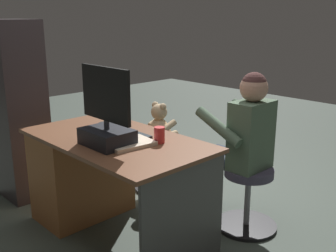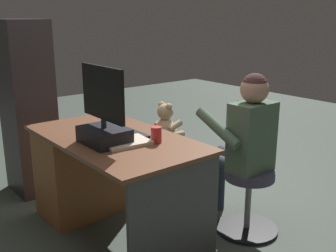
{
  "view_description": "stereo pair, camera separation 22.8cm",
  "coord_description": "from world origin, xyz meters",
  "px_view_note": "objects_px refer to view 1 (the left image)",
  "views": [
    {
      "loc": [
        -2.14,
        1.99,
        1.55
      ],
      "look_at": [
        -0.14,
        0.06,
        0.78
      ],
      "focal_mm": 43.15,
      "sensor_mm": 36.0,
      "label": 1
    },
    {
      "loc": [
        -2.29,
        1.82,
        1.55
      ],
      "look_at": [
        -0.14,
        0.06,
        0.78
      ],
      "focal_mm": 43.15,
      "sensor_mm": 36.0,
      "label": 2
    }
  ],
  "objects_px": {
    "keyboard": "(125,133)",
    "cup": "(159,135)",
    "desk": "(90,171)",
    "teddy_bear": "(160,123)",
    "monitor": "(107,123)",
    "person": "(241,136)",
    "visitor_chair": "(248,194)",
    "computer_mouse": "(103,124)",
    "tv_remote": "(100,132)",
    "office_chair_teddy": "(159,161)"
  },
  "relations": [
    {
      "from": "desk",
      "to": "monitor",
      "type": "height_order",
      "value": "monitor"
    },
    {
      "from": "desk",
      "to": "tv_remote",
      "type": "bearing_deg",
      "value": 175.1
    },
    {
      "from": "teddy_bear",
      "to": "person",
      "type": "height_order",
      "value": "person"
    },
    {
      "from": "computer_mouse",
      "to": "tv_remote",
      "type": "height_order",
      "value": "computer_mouse"
    },
    {
      "from": "keyboard",
      "to": "computer_mouse",
      "type": "bearing_deg",
      "value": -1.55
    },
    {
      "from": "monitor",
      "to": "computer_mouse",
      "type": "distance_m",
      "value": 0.48
    },
    {
      "from": "monitor",
      "to": "keyboard",
      "type": "relative_size",
      "value": 1.2
    },
    {
      "from": "desk",
      "to": "office_chair_teddy",
      "type": "height_order",
      "value": "desk"
    },
    {
      "from": "desk",
      "to": "tv_remote",
      "type": "distance_m",
      "value": 0.4
    },
    {
      "from": "desk",
      "to": "computer_mouse",
      "type": "height_order",
      "value": "computer_mouse"
    },
    {
      "from": "tv_remote",
      "to": "monitor",
      "type": "bearing_deg",
      "value": 148.97
    },
    {
      "from": "monitor",
      "to": "office_chair_teddy",
      "type": "bearing_deg",
      "value": -62.02
    },
    {
      "from": "desk",
      "to": "teddy_bear",
      "type": "height_order",
      "value": "teddy_bear"
    },
    {
      "from": "desk",
      "to": "cup",
      "type": "height_order",
      "value": "cup"
    },
    {
      "from": "keyboard",
      "to": "person",
      "type": "relative_size",
      "value": 0.36
    },
    {
      "from": "office_chair_teddy",
      "to": "visitor_chair",
      "type": "height_order",
      "value": "same"
    },
    {
      "from": "monitor",
      "to": "teddy_bear",
      "type": "distance_m",
      "value": 1.05
    },
    {
      "from": "keyboard",
      "to": "teddy_bear",
      "type": "bearing_deg",
      "value": -61.51
    },
    {
      "from": "monitor",
      "to": "visitor_chair",
      "type": "relative_size",
      "value": 1.07
    },
    {
      "from": "teddy_bear",
      "to": "cup",
      "type": "bearing_deg",
      "value": 136.88
    },
    {
      "from": "computer_mouse",
      "to": "office_chair_teddy",
      "type": "height_order",
      "value": "computer_mouse"
    },
    {
      "from": "keyboard",
      "to": "cup",
      "type": "relative_size",
      "value": 3.93
    },
    {
      "from": "monitor",
      "to": "computer_mouse",
      "type": "xyz_separation_m",
      "value": [
        0.39,
        -0.24,
        -0.13
      ]
    },
    {
      "from": "computer_mouse",
      "to": "cup",
      "type": "height_order",
      "value": "cup"
    },
    {
      "from": "monitor",
      "to": "visitor_chair",
      "type": "height_order",
      "value": "monitor"
    },
    {
      "from": "visitor_chair",
      "to": "person",
      "type": "xyz_separation_m",
      "value": [
        0.09,
        -0.0,
        0.43
      ]
    },
    {
      "from": "keyboard",
      "to": "teddy_bear",
      "type": "relative_size",
      "value": 1.25
    },
    {
      "from": "keyboard",
      "to": "teddy_bear",
      "type": "distance_m",
      "value": 0.78
    },
    {
      "from": "visitor_chair",
      "to": "teddy_bear",
      "type": "bearing_deg",
      "value": -0.93
    },
    {
      "from": "monitor",
      "to": "teddy_bear",
      "type": "bearing_deg",
      "value": -62.34
    },
    {
      "from": "cup",
      "to": "teddy_bear",
      "type": "xyz_separation_m",
      "value": [
        0.67,
        -0.63,
        -0.17
      ]
    },
    {
      "from": "keyboard",
      "to": "cup",
      "type": "xyz_separation_m",
      "value": [
        -0.31,
        -0.04,
        0.04
      ]
    },
    {
      "from": "monitor",
      "to": "desk",
      "type": "bearing_deg",
      "value": -16.37
    },
    {
      "from": "office_chair_teddy",
      "to": "visitor_chair",
      "type": "distance_m",
      "value": 0.97
    },
    {
      "from": "monitor",
      "to": "cup",
      "type": "relative_size",
      "value": 4.73
    },
    {
      "from": "teddy_bear",
      "to": "visitor_chair",
      "type": "height_order",
      "value": "teddy_bear"
    },
    {
      "from": "desk",
      "to": "person",
      "type": "xyz_separation_m",
      "value": [
        -0.85,
        -0.76,
        0.3
      ]
    },
    {
      "from": "keyboard",
      "to": "computer_mouse",
      "type": "distance_m",
      "value": 0.28
    },
    {
      "from": "computer_mouse",
      "to": "cup",
      "type": "bearing_deg",
      "value": -176.54
    },
    {
      "from": "visitor_chair",
      "to": "person",
      "type": "distance_m",
      "value": 0.44
    },
    {
      "from": "tv_remote",
      "to": "visitor_chair",
      "type": "distance_m",
      "value": 1.17
    },
    {
      "from": "office_chair_teddy",
      "to": "visitor_chair",
      "type": "relative_size",
      "value": 1.0
    },
    {
      "from": "computer_mouse",
      "to": "person",
      "type": "relative_size",
      "value": 0.08
    },
    {
      "from": "monitor",
      "to": "tv_remote",
      "type": "bearing_deg",
      "value": -24.33
    },
    {
      "from": "desk",
      "to": "person",
      "type": "bearing_deg",
      "value": -138.1
    },
    {
      "from": "computer_mouse",
      "to": "cup",
      "type": "relative_size",
      "value": 0.9
    },
    {
      "from": "visitor_chair",
      "to": "person",
      "type": "bearing_deg",
      "value": -0.2
    },
    {
      "from": "monitor",
      "to": "person",
      "type": "relative_size",
      "value": 0.43
    },
    {
      "from": "teddy_bear",
      "to": "monitor",
      "type": "bearing_deg",
      "value": 117.66
    },
    {
      "from": "office_chair_teddy",
      "to": "person",
      "type": "xyz_separation_m",
      "value": [
        -0.88,
        0.0,
        0.43
      ]
    }
  ]
}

